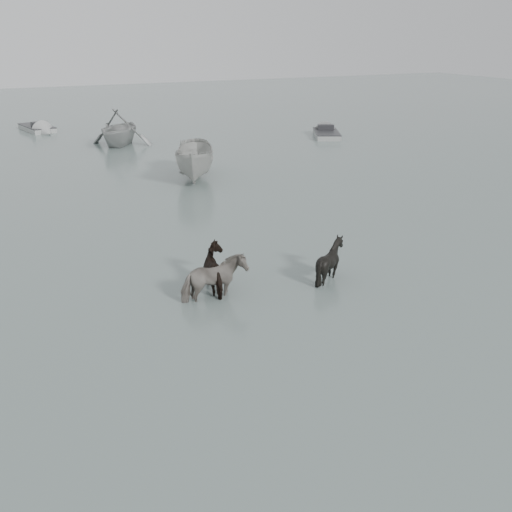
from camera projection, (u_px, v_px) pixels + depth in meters
name	position (u px, v px, depth m)	size (l,w,h in m)	color
ground	(219.00, 309.00, 15.38)	(140.00, 140.00, 0.00)	#556561
pony_pinto	(214.00, 273.00, 15.67)	(0.83, 1.83, 1.55)	black
pony_dark	(220.00, 264.00, 16.41)	(1.45, 1.24, 1.46)	black
pony_black	(330.00, 256.00, 16.99)	(1.17, 1.32, 1.45)	black
rowboat_trail	(119.00, 126.00, 36.84)	(4.07, 4.72, 2.49)	#9C9E9C
boat_small	(195.00, 160.00, 28.51)	(1.89, 5.03, 1.94)	#A9A9A5
skiff_port	(327.00, 131.00, 40.11)	(5.16, 1.60, 0.75)	gray
skiff_mid	(37.00, 126.00, 42.52)	(5.47, 1.60, 0.75)	#9A9C9A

